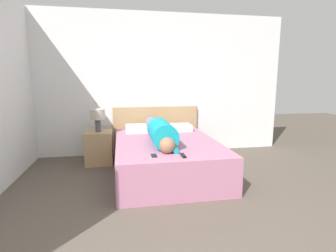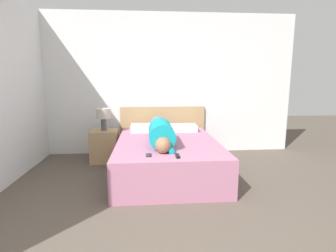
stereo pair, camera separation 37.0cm
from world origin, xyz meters
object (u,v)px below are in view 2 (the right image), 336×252
at_px(bed, 167,157).
at_px(tv_remote, 177,156).
at_px(table_lamp, 103,115).
at_px(cell_phone, 149,155).
at_px(nightstand, 105,146).
at_px(pillow_near_headboard, 146,128).
at_px(pillow_second, 182,128).
at_px(person_lying, 160,131).

xyz_separation_m(bed, tv_remote, (0.06, -0.84, 0.26)).
distance_m(table_lamp, cell_phone, 1.62).
distance_m(nightstand, pillow_near_headboard, 0.77).
relative_size(pillow_near_headboard, pillow_second, 1.05).
bearing_deg(bed, pillow_near_headboard, 113.14).
bearing_deg(table_lamp, cell_phone, -62.09).
bearing_deg(table_lamp, nightstand, -90.00).
xyz_separation_m(person_lying, cell_phone, (-0.18, -0.73, -0.14)).
distance_m(table_lamp, pillow_second, 1.38).
distance_m(pillow_near_headboard, pillow_second, 0.65).
bearing_deg(pillow_near_headboard, tv_remote, -76.66).
distance_m(table_lamp, tv_remote, 1.87).
height_order(nightstand, table_lamp, table_lamp).
distance_m(bed, person_lying, 0.41).
distance_m(table_lamp, person_lying, 1.16).
height_order(nightstand, person_lying, person_lying).
height_order(bed, pillow_second, pillow_second).
bearing_deg(pillow_second, person_lying, -119.30).
xyz_separation_m(table_lamp, person_lying, (0.93, -0.68, -0.16)).
bearing_deg(nightstand, person_lying, -36.21).
height_order(nightstand, pillow_second, pillow_second).
relative_size(nightstand, tv_remote, 3.65).
bearing_deg(cell_phone, pillow_near_headboard, 91.34).
height_order(nightstand, pillow_near_headboard, pillow_near_headboard).
xyz_separation_m(person_lying, pillow_near_headboard, (-0.22, 0.77, -0.09)).
relative_size(bed, cell_phone, 15.86).
distance_m(bed, cell_phone, 0.85).
bearing_deg(bed, table_lamp, 147.59).
xyz_separation_m(nightstand, cell_phone, (0.75, -1.41, 0.23)).
bearing_deg(pillow_second, nightstand, -176.27).
height_order(bed, pillow_near_headboard, pillow_near_headboard).
xyz_separation_m(bed, nightstand, (-1.03, 0.65, 0.02)).
bearing_deg(pillow_near_headboard, table_lamp, -172.90).
xyz_separation_m(nightstand, pillow_near_headboard, (0.71, 0.09, 0.28)).
bearing_deg(bed, pillow_second, 66.11).
relative_size(nightstand, pillow_second, 1.11).
bearing_deg(cell_phone, nightstand, 117.91).
height_order(table_lamp, person_lying, table_lamp).
bearing_deg(bed, cell_phone, -110.45).
distance_m(bed, table_lamp, 1.34).
xyz_separation_m(tv_remote, cell_phone, (-0.34, 0.08, -0.01)).
bearing_deg(pillow_near_headboard, person_lying, -74.34).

